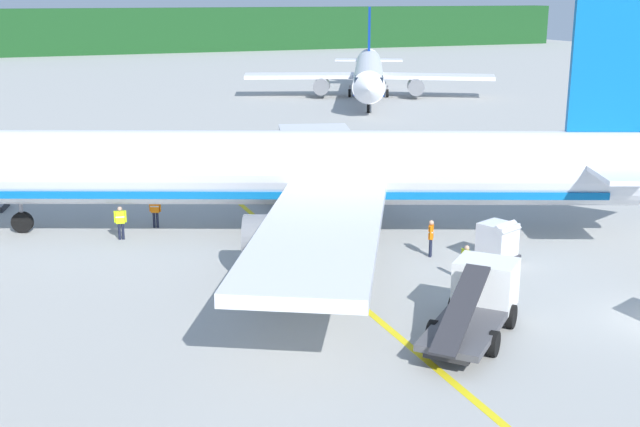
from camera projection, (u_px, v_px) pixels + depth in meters
ground at (268, 131)px, 73.62m from camera, size 240.00×320.00×0.20m
distant_treeline at (110, 31)px, 166.70m from camera, size 216.00×6.00×9.31m
airliner_foreground at (294, 170)px, 40.97m from camera, size 39.80×33.45×11.90m
airliner_mid_apron at (369, 73)px, 95.61m from camera, size 29.00×34.40×10.46m
service_truck_fuel at (478, 300)px, 29.51m from camera, size 5.87×5.66×2.61m
cargo_container_near at (498, 242)px, 37.26m from camera, size 2.14×2.14×1.95m
crew_marshaller at (120, 220)px, 40.51m from camera, size 0.62×0.31×1.73m
crew_loader_left at (466, 260)px, 34.59m from camera, size 0.29×0.62×1.64m
crew_loader_right at (431, 235)px, 37.87m from camera, size 0.44×0.53×1.79m
crew_supervisor at (155, 209)px, 42.59m from camera, size 0.58×0.40×1.71m
apron_guide_line at (310, 263)px, 37.24m from camera, size 0.30×60.00×0.01m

